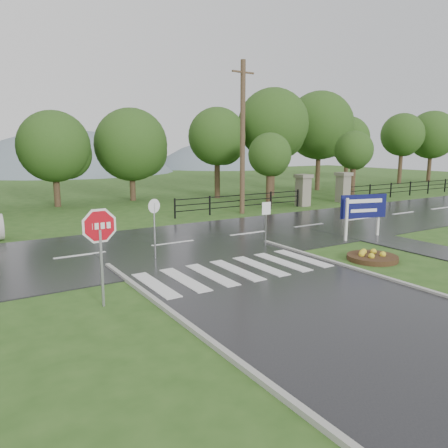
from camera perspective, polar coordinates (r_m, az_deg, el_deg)
ground at (r=11.48m, az=15.94°, el=-12.07°), size 120.00×120.00×0.00m
main_road at (r=19.28m, az=-6.67°, el=-2.61°), size 90.00×8.00×0.04m
walkway at (r=20.31m, az=23.70°, el=-2.76°), size 2.20×11.00×0.04m
crosswalk at (r=15.04m, az=1.63°, el=-6.03°), size 6.50×2.80×0.02m
pillar_west at (r=31.31m, az=10.30°, el=4.46°), size 1.00×1.00×2.24m
pillar_east at (r=34.13m, az=15.29°, el=4.74°), size 1.00×1.00×2.24m
fence_west at (r=28.11m, az=2.32°, el=3.03°), size 9.58×0.08×1.20m
fence_east at (r=42.68m, az=25.14°, el=4.59°), size 20.58×0.08×1.20m
hills at (r=75.56m, az=-22.31°, el=-5.66°), size 102.00×48.00×48.00m
treeline at (r=32.56m, az=-15.76°, el=2.37°), size 83.20×5.20×10.00m
stop_sign at (r=11.89m, az=-15.90°, el=-1.38°), size 1.26×0.07×2.84m
estate_billboard at (r=20.96m, az=17.75°, el=1.94°), size 2.28×0.69×2.06m
flower_bed at (r=17.40m, az=18.81°, el=-4.05°), size 1.87×1.87×0.37m
reg_sign_small at (r=18.39m, az=5.52°, el=1.18°), size 0.43×0.06×1.93m
reg_sign_round at (r=16.61m, az=-9.08°, el=0.34°), size 0.52×0.16×2.30m
utility_pole_east at (r=27.30m, az=2.45°, el=11.21°), size 1.65×0.31×9.28m
entrance_tree_left at (r=31.11m, az=6.00°, el=8.94°), size 3.04×3.04×5.13m
entrance_tree_right at (r=36.99m, az=16.63°, el=9.17°), size 3.06×3.06×5.39m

